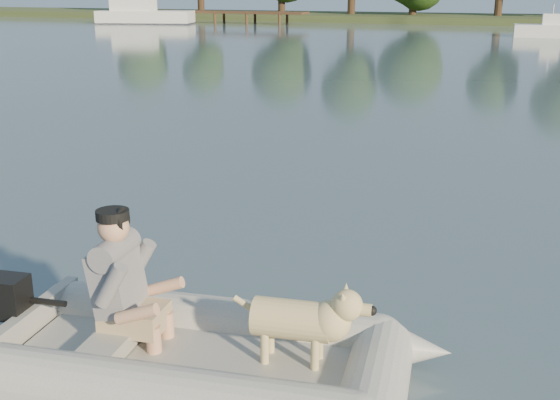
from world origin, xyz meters
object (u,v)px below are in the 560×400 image
at_px(man, 119,275).
at_px(dog, 292,326).
at_px(cabin_cruiser, 145,11).
at_px(dinghy, 205,310).
at_px(motorboat, 555,22).
at_px(dock, 209,17).

height_order(man, dog, man).
bearing_deg(dog, cabin_cruiser, 115.38).
relative_size(dinghy, man, 4.25).
relative_size(man, dog, 1.16).
bearing_deg(motorboat, dog, -96.63).
bearing_deg(cabin_cruiser, motorboat, -22.99).
bearing_deg(dock, man, -63.68).
xyz_separation_m(man, cabin_cruiser, (-30.27, 48.95, 0.27)).
height_order(dock, motorboat, motorboat).
distance_m(dock, cabin_cruiser, 5.61).
bearing_deg(dog, man, -180.00).
distance_m(dog, motorboat, 44.06).
xyz_separation_m(dinghy, cabin_cruiser, (-31.02, 48.90, 0.46)).
bearing_deg(dinghy, man, 175.76).
bearing_deg(dock, dog, -62.34).
distance_m(dog, cabin_cruiser, 58.16).
distance_m(man, dog, 1.48).
height_order(dock, man, man).
xyz_separation_m(dock, man, (26.00, -52.54, 0.32)).
relative_size(dinghy, cabin_cruiser, 0.58).
xyz_separation_m(dog, cabin_cruiser, (-31.70, 48.75, 0.55)).
relative_size(dinghy, motorboat, 0.97).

